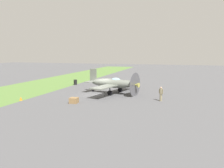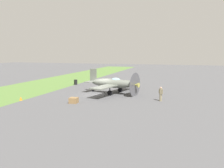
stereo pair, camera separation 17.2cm
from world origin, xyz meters
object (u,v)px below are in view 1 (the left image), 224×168
Objects in this scene: fuel_drum at (75,82)px; supply_crate at (74,100)px; airplane_lead at (113,83)px; ground_crew_chief at (161,94)px; runway_marker_cone at (21,99)px.

fuel_drum is 1.00× the size of supply_crate.
airplane_lead is 11.41m from fuel_drum.
supply_crate is at bearing 62.20° from ground_crew_chief.
fuel_drum is 15.50m from supply_crate.
fuel_drum is 2.05× the size of runway_marker_cone.
ground_crew_chief reaches higher than runway_marker_cone.
airplane_lead reaches higher than supply_crate.
supply_crate is (14.04, 6.57, -0.13)m from fuel_drum.
airplane_lead is at bearing 53.25° from fuel_drum.
fuel_drum is (-9.93, -16.05, -0.46)m from ground_crew_chief.
ground_crew_chief is at bearing 113.44° from supply_crate.
runway_marker_cone is (0.51, -6.85, -0.10)m from supply_crate.
fuel_drum is at bearing 178.91° from runway_marker_cone.
supply_crate is (7.24, -2.53, -1.16)m from airplane_lead.
airplane_lead is 11.12× the size of supply_crate.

